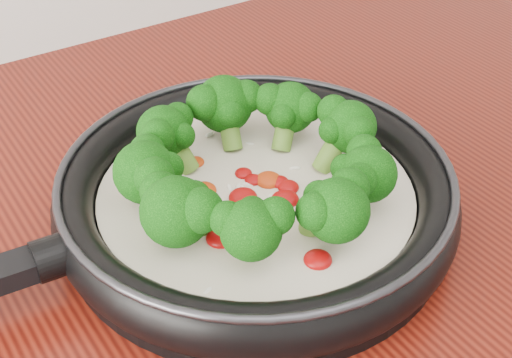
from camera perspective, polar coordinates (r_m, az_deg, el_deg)
skillet at (r=0.63m, az=-0.35°, el=-1.03°), size 0.57×0.38×0.10m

